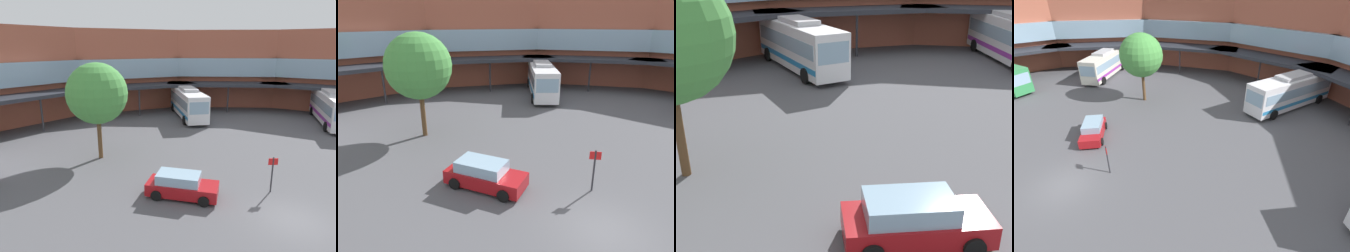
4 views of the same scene
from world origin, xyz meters
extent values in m
plane|color=#515156|center=(0.00, 0.00, 0.00)|extent=(116.89, 116.89, 0.00)
cube|color=#AD5942|center=(15.06, 29.86, 5.70)|extent=(18.05, 13.10, 11.39)
cube|color=#8CADC6|center=(14.79, 29.33, 6.08)|extent=(16.62, 12.54, 2.66)
cube|color=#282B33|center=(12.81, 25.40, 3.80)|extent=(17.15, 11.31, 0.40)
cylinder|color=#2D2D33|center=(12.09, 23.97, 1.90)|extent=(0.20, 0.20, 3.80)
cube|color=#AD5942|center=(0.00, 33.45, 5.70)|extent=(17.19, 6.00, 11.39)
cube|color=#8CADC6|center=(0.00, 32.85, 6.08)|extent=(15.47, 6.24, 2.66)
cube|color=#282B33|center=(0.00, 28.45, 3.80)|extent=(17.19, 4.00, 0.40)
cylinder|color=#2D2D33|center=(0.00, 26.85, 1.90)|extent=(0.20, 0.20, 3.80)
cube|color=#AD5942|center=(-15.06, 29.86, 5.70)|extent=(18.05, 13.10, 11.39)
cube|color=#8CADC6|center=(-14.79, 29.33, 6.08)|extent=(16.62, 12.54, 2.66)
cube|color=#282B33|center=(-12.81, 25.40, 3.80)|extent=(17.15, 11.31, 0.40)
cylinder|color=#2D2D33|center=(-12.09, 23.97, 1.90)|extent=(0.20, 0.20, 3.80)
cube|color=white|center=(5.69, 23.77, 1.95)|extent=(5.32, 11.78, 3.21)
cube|color=#8CADC6|center=(5.69, 23.77, 2.34)|extent=(5.20, 11.12, 1.03)
cube|color=#267FBF|center=(5.69, 23.77, 1.06)|extent=(5.29, 11.56, 0.38)
cube|color=#8CADC6|center=(4.29, 18.25, 2.34)|extent=(2.23, 0.67, 1.41)
cube|color=#B2B2B7|center=(5.69, 23.77, 3.74)|extent=(2.77, 4.46, 0.36)
cylinder|color=black|center=(5.98, 19.67, 0.55)|extent=(0.56, 1.14, 1.10)
cylinder|color=black|center=(3.48, 20.30, 0.55)|extent=(0.56, 1.14, 1.10)
cylinder|color=black|center=(7.90, 27.25, 0.55)|extent=(0.56, 1.14, 1.10)
cylinder|color=black|center=(5.40, 27.88, 0.55)|extent=(0.56, 1.14, 1.10)
cube|color=#A51419|center=(-4.41, 4.74, 0.55)|extent=(4.58, 4.11, 0.75)
cube|color=#8CADC6|center=(-4.60, 4.90, 1.23)|extent=(3.06, 2.87, 0.60)
cylinder|color=black|center=(-2.71, 4.57, 0.33)|extent=(0.66, 0.58, 0.66)
cylinder|color=black|center=(-3.80, 3.14, 0.33)|extent=(0.66, 0.58, 0.66)
cylinder|color=black|center=(-5.01, 6.34, 0.33)|extent=(0.66, 0.58, 0.66)
cylinder|color=black|center=(-6.11, 4.92, 0.33)|extent=(0.66, 0.58, 0.66)
cylinder|color=brown|center=(-7.81, 13.44, 2.06)|extent=(0.36, 0.36, 4.12)
sphere|color=#479342|center=(-7.81, 13.44, 5.47)|extent=(4.91, 4.91, 4.91)
cylinder|color=#2D2D33|center=(1.10, 3.02, 1.20)|extent=(0.10, 0.10, 2.39)
cube|color=red|center=(1.10, 3.02, 2.09)|extent=(0.57, 0.26, 0.44)
camera|label=1|loc=(-11.84, -10.20, 9.14)|focal=31.43mm
camera|label=2|loc=(-6.67, -9.41, 8.84)|focal=31.67mm
camera|label=3|loc=(-12.69, -0.97, 7.82)|focal=42.53mm
camera|label=4|loc=(15.36, -3.76, 12.57)|focal=26.74mm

